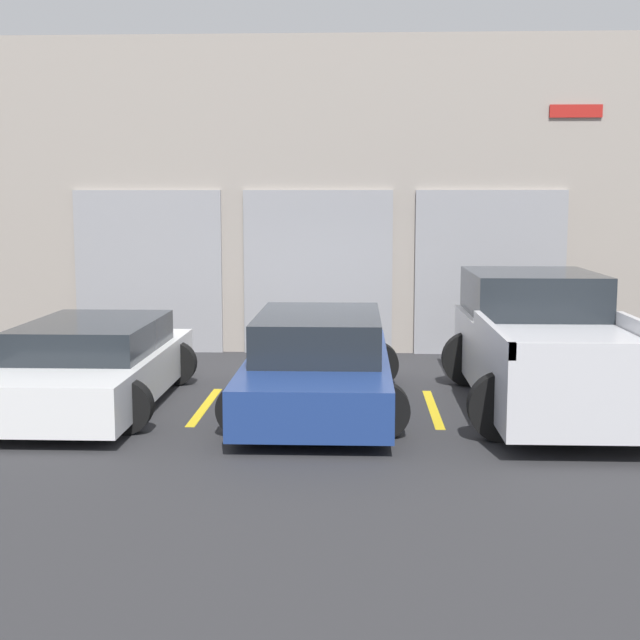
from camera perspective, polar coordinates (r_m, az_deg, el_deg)
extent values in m
plane|color=#2D2D30|center=(13.10, 0.16, -4.29)|extent=(28.00, 28.00, 0.00)
cube|color=#9E9389|center=(16.12, 0.63, 7.91)|extent=(15.42, 0.60, 5.58)
cube|color=#939399|center=(16.26, -10.92, 3.05)|extent=(2.64, 0.08, 2.90)
cube|color=#939399|center=(15.84, -0.14, 3.07)|extent=(2.64, 0.08, 2.90)
cube|color=#939399|center=(15.99, 10.82, 2.98)|extent=(2.64, 0.08, 2.90)
cube|color=#B21E19|center=(16.29, 16.07, 12.73)|extent=(0.90, 0.03, 0.22)
cube|color=silver|center=(11.91, 14.53, -2.52)|extent=(1.93, 5.00, 0.88)
cube|color=#1E2328|center=(13.15, 13.39, 1.70)|extent=(1.78, 2.25, 0.61)
cube|color=silver|center=(10.57, 10.97, -0.78)|extent=(0.08, 2.75, 0.18)
cube|color=silver|center=(9.47, 17.73, -1.96)|extent=(1.93, 0.08, 0.18)
cylinder|color=black|center=(13.32, 9.49, -2.47)|extent=(0.79, 0.22, 0.79)
cylinder|color=black|center=(13.64, 16.66, -2.46)|extent=(0.79, 0.22, 0.79)
cylinder|color=black|center=(10.31, 11.60, -5.46)|extent=(0.79, 0.22, 0.79)
cube|color=white|center=(12.20, -14.39, -3.36)|extent=(1.85, 4.53, 0.57)
cube|color=#1E2328|center=(12.23, -14.31, -1.00)|extent=(1.63, 2.49, 0.41)
cylinder|color=black|center=(13.79, -15.94, -2.63)|extent=(0.64, 0.22, 0.64)
cylinder|color=black|center=(13.36, -9.29, -2.76)|extent=(0.64, 0.22, 0.64)
cylinder|color=black|center=(10.68, -12.35, -5.43)|extent=(0.64, 0.22, 0.64)
cube|color=navy|center=(11.70, -0.10, -3.59)|extent=(1.81, 4.70, 0.57)
cube|color=#1E2328|center=(11.72, -0.08, -0.85)|extent=(1.60, 2.59, 0.53)
cylinder|color=black|center=(13.20, -3.28, -2.78)|extent=(0.65, 0.22, 0.65)
cylinder|color=black|center=(13.14, 3.65, -2.83)|extent=(0.65, 0.22, 0.65)
cylinder|color=black|center=(10.37, -4.89, -5.66)|extent=(0.65, 0.22, 0.65)
cylinder|color=black|center=(10.29, 3.99, -5.76)|extent=(0.65, 0.22, 0.65)
cube|color=gold|center=(11.95, -7.36, -5.49)|extent=(0.12, 2.20, 0.01)
cube|color=gold|center=(11.82, 7.24, -5.64)|extent=(0.12, 2.20, 0.01)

